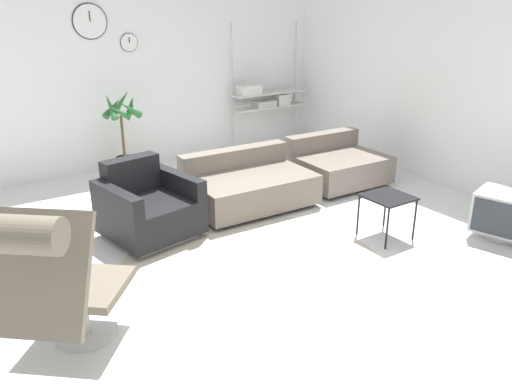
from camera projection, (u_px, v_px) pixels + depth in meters
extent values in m
plane|color=silver|center=(241.00, 250.00, 4.84)|extent=(12.00, 12.00, 0.00)
cube|color=white|center=(116.00, 70.00, 6.91)|extent=(12.00, 0.06, 2.80)
cylinder|color=black|center=(90.00, 21.00, 6.50)|extent=(0.46, 0.01, 0.46)
cylinder|color=white|center=(90.00, 21.00, 6.50)|extent=(0.43, 0.02, 0.43)
cube|color=black|center=(90.00, 16.00, 6.46)|extent=(0.01, 0.01, 0.13)
cylinder|color=black|center=(129.00, 43.00, 6.86)|extent=(0.25, 0.01, 0.25)
cylinder|color=white|center=(129.00, 43.00, 6.85)|extent=(0.24, 0.02, 0.24)
cube|color=black|center=(129.00, 40.00, 6.83)|extent=(0.01, 0.01, 0.07)
cube|color=white|center=(471.00, 78.00, 6.06)|extent=(0.06, 12.00, 2.80)
cylinder|color=#BCB29E|center=(253.00, 268.00, 4.51)|extent=(2.45, 2.45, 0.01)
cylinder|color=#BCBCC1|center=(87.00, 332.00, 3.61)|extent=(0.62, 0.62, 0.02)
cylinder|color=#BCBCC1|center=(84.00, 312.00, 3.54)|extent=(0.06, 0.06, 0.33)
cube|color=#6B6051|center=(81.00, 287.00, 3.47)|extent=(0.82, 0.82, 0.06)
cube|color=#6B6051|center=(39.00, 273.00, 2.92)|extent=(0.72, 0.70, 0.69)
cylinder|color=#6B6051|center=(12.00, 234.00, 2.64)|extent=(0.56, 0.51, 0.21)
cube|color=silver|center=(152.00, 234.00, 5.12)|extent=(0.80, 0.79, 0.06)
cube|color=black|center=(151.00, 216.00, 5.05)|extent=(0.74, 0.91, 0.34)
cube|color=black|center=(131.00, 175.00, 5.14)|extent=(0.62, 0.29, 0.38)
cube|color=black|center=(179.00, 197.00, 5.25)|extent=(0.27, 0.82, 0.55)
cube|color=black|center=(118.00, 216.00, 4.78)|extent=(0.27, 0.82, 0.55)
cube|color=black|center=(250.00, 204.00, 5.90)|extent=(1.29, 0.83, 0.05)
cube|color=#70665B|center=(250.00, 189.00, 5.83)|extent=(1.43, 0.97, 0.34)
cube|color=#70665B|center=(234.00, 158.00, 6.02)|extent=(1.41, 0.23, 0.23)
cube|color=black|center=(338.00, 182.00, 6.65)|extent=(1.03, 0.82, 0.05)
cube|color=#70665B|center=(339.00, 168.00, 6.58)|extent=(1.15, 0.96, 0.34)
cube|color=#70665B|center=(322.00, 141.00, 6.77)|extent=(1.13, 0.23, 0.23)
cube|color=black|center=(388.00, 197.00, 4.97)|extent=(0.43, 0.43, 0.02)
cylinder|color=black|center=(387.00, 229.00, 4.79)|extent=(0.02, 0.02, 0.43)
cylinder|color=black|center=(415.00, 220.00, 5.00)|extent=(0.02, 0.02, 0.43)
cylinder|color=black|center=(358.00, 215.00, 5.10)|extent=(0.02, 0.02, 0.43)
cylinder|color=black|center=(385.00, 207.00, 5.31)|extent=(0.02, 0.02, 0.43)
cylinder|color=#B7B7B7|center=(501.00, 234.00, 5.09)|extent=(0.35, 0.35, 0.08)
cube|color=#B7B7B7|center=(506.00, 212.00, 5.00)|extent=(0.60, 0.66, 0.40)
cube|color=#282D33|center=(499.00, 220.00, 4.83)|extent=(0.15, 0.48, 0.34)
cylinder|color=brown|center=(126.00, 166.00, 6.91)|extent=(0.25, 0.25, 0.28)
cylinder|color=#382819|center=(125.00, 158.00, 6.86)|extent=(0.23, 0.23, 0.02)
cylinder|color=brown|center=(123.00, 137.00, 6.76)|extent=(0.04, 0.04, 0.57)
cone|color=#2D6B33|center=(131.00, 105.00, 6.67)|extent=(0.15, 0.37, 0.35)
cone|color=#2D6B33|center=(121.00, 103.00, 6.71)|extent=(0.32, 0.22, 0.37)
cone|color=#2D6B33|center=(112.00, 108.00, 6.69)|extent=(0.35, 0.24, 0.27)
cone|color=#2D6B33|center=(111.00, 107.00, 6.54)|extent=(0.12, 0.33, 0.35)
cone|color=#2D6B33|center=(120.00, 112.00, 6.51)|extent=(0.33, 0.21, 0.24)
cone|color=#2D6B33|center=(130.00, 109.00, 6.55)|extent=(0.40, 0.28, 0.30)
cylinder|color=#BCBCC1|center=(232.00, 89.00, 7.84)|extent=(0.03, 0.03, 2.00)
cylinder|color=#BCBCC1|center=(295.00, 83.00, 8.48)|extent=(0.03, 0.03, 2.00)
cube|color=silver|center=(269.00, 107.00, 8.18)|extent=(1.30, 0.28, 0.02)
cube|color=silver|center=(269.00, 93.00, 8.10)|extent=(1.30, 0.28, 0.02)
cube|color=beige|center=(281.00, 99.00, 8.26)|extent=(0.23, 0.24, 0.18)
cube|color=silver|center=(249.00, 90.00, 7.86)|extent=(0.36, 0.24, 0.15)
cube|color=#B7B2A8|center=(264.00, 104.00, 8.10)|extent=(0.36, 0.24, 0.10)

